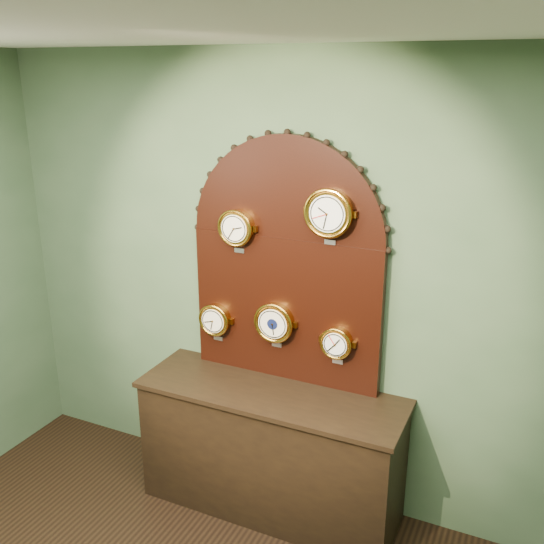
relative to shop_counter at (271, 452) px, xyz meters
The scene contains 8 objects.
wall_back 1.04m from the shop_counter, 90.00° to the left, with size 4.00×4.00×0.00m, color #445D3F.
shop_counter is the anchor object (origin of this frame).
display_board 1.25m from the shop_counter, 90.00° to the left, with size 1.26×0.06×1.53m.
roman_clock 1.41m from the shop_counter, 152.59° to the left, with size 0.23×0.08×0.28m.
arabic_clock 1.55m from the shop_counter, 28.36° to the left, with size 0.28×0.08×0.33m.
hygrometer 0.90m from the shop_counter, 161.58° to the left, with size 0.21×0.08×0.26m.
barometer 0.83m from the shop_counter, 106.43° to the left, with size 0.26×0.08×0.30m.
tide_clock 0.85m from the shop_counter, 23.57° to the left, with size 0.20×0.08×0.25m.
Camera 1 is at (1.38, -0.71, 2.68)m, focal length 40.33 mm.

